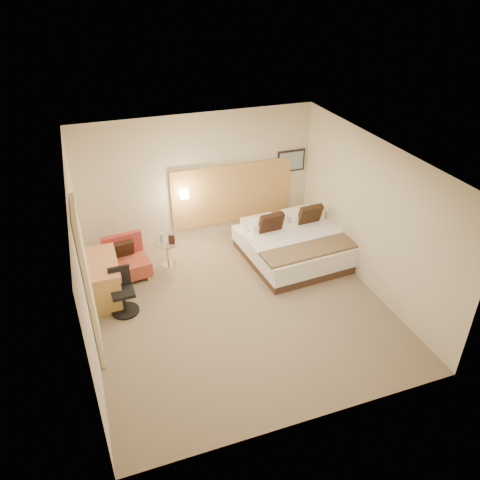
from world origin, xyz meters
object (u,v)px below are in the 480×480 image
object	(u,v)px
side_table	(168,253)
desk_chair	(123,295)
bed	(296,244)
lounge_chair	(127,261)
desk	(104,269)

from	to	relation	value
side_table	desk_chair	world-z (taller)	desk_chair
bed	desk_chair	world-z (taller)	bed
lounge_chair	desk_chair	world-z (taller)	desk_chair
side_table	desk	xyz separation A→B (m)	(-1.22, -0.62, 0.29)
side_table	lounge_chair	bearing A→B (deg)	-172.87
side_table	desk	world-z (taller)	desk
lounge_chair	bed	bearing A→B (deg)	-8.77
desk	desk_chair	bearing A→B (deg)	-66.61
bed	side_table	bearing A→B (deg)	166.29
bed	lounge_chair	size ratio (longest dim) A/B	2.58
desk	bed	bearing A→B (deg)	0.31
lounge_chair	desk	world-z (taller)	lounge_chair
lounge_chair	desk	distance (m)	0.73
lounge_chair	desk	size ratio (longest dim) A/B	0.71
lounge_chair	side_table	distance (m)	0.79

